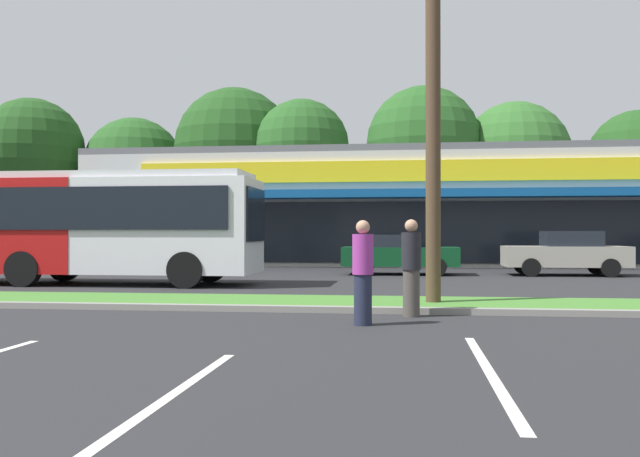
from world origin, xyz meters
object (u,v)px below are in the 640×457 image
at_px(car_1, 171,252).
at_px(pedestrian_near_bench, 411,268).
at_px(car_3, 566,253).
at_px(pedestrian_by_pole, 363,272).
at_px(utility_pole, 426,30).
at_px(car_2, 399,254).
at_px(city_bus, 72,224).

height_order(car_1, pedestrian_near_bench, pedestrian_near_bench).
height_order(car_3, pedestrian_near_bench, pedestrian_near_bench).
bearing_deg(pedestrian_by_pole, utility_pole, -104.03).
distance_m(car_1, pedestrian_by_pole, 16.65).
bearing_deg(pedestrian_near_bench, car_2, 161.16).
height_order(pedestrian_near_bench, pedestrian_by_pole, pedestrian_near_bench).
xyz_separation_m(car_2, pedestrian_by_pole, (-0.44, -13.87, 0.11)).
xyz_separation_m(city_bus, pedestrian_near_bench, (9.90, -6.75, -0.89)).
relative_size(utility_pole, pedestrian_near_bench, 6.00).
bearing_deg(pedestrian_near_bench, car_1, -165.74).
xyz_separation_m(utility_pole, pedestrian_by_pole, (-1.10, -2.76, -4.73)).
bearing_deg(car_1, pedestrian_near_bench, -55.32).
relative_size(car_3, pedestrian_by_pole, 2.47).
distance_m(car_1, pedestrian_near_bench, 16.02).
bearing_deg(car_1, pedestrian_by_pole, -60.01).
xyz_separation_m(utility_pole, car_3, (5.22, 11.26, -4.79)).
bearing_deg(car_3, city_bus, 21.33).
distance_m(city_bus, pedestrian_near_bench, 12.01).
height_order(utility_pole, city_bus, utility_pole).
bearing_deg(city_bus, car_3, 21.11).
xyz_separation_m(pedestrian_near_bench, pedestrian_by_pole, (-0.79, -1.25, -0.02)).
xyz_separation_m(city_bus, car_2, (9.55, 5.87, -1.01)).
height_order(city_bus, pedestrian_near_bench, city_bus).
xyz_separation_m(car_1, pedestrian_near_bench, (9.11, -13.17, 0.11)).
bearing_deg(city_bus, car_2, 31.36).
xyz_separation_m(utility_pole, car_1, (-9.42, 11.66, -4.82)).
height_order(utility_pole, pedestrian_near_bench, utility_pole).
xyz_separation_m(car_2, car_3, (5.88, 0.15, 0.05)).
distance_m(car_3, pedestrian_by_pole, 15.38).
height_order(car_2, pedestrian_near_bench, pedestrian_near_bench).
relative_size(car_2, car_3, 0.99).
height_order(utility_pole, car_1, utility_pole).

